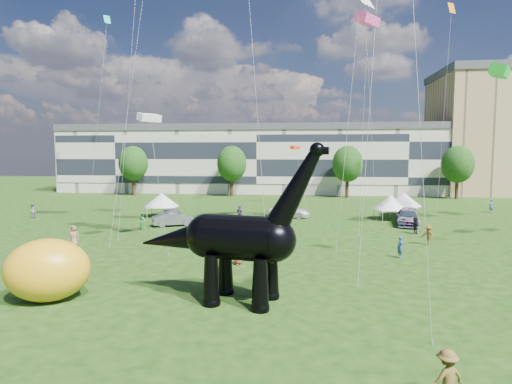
# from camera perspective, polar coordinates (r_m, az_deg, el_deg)

# --- Properties ---
(ground) EXTENTS (220.00, 220.00, 0.00)m
(ground) POSITION_cam_1_polar(r_m,az_deg,el_deg) (22.61, 5.05, -14.70)
(ground) COLOR #16330C
(ground) RESTS_ON ground
(terrace_row) EXTENTS (78.00, 11.00, 12.00)m
(terrace_row) POSITION_cam_1_polar(r_m,az_deg,el_deg) (83.69, 0.48, 4.10)
(terrace_row) COLOR beige
(terrace_row) RESTS_ON ground
(tree_far_left) EXTENTS (5.20, 5.20, 9.44)m
(tree_far_left) POSITION_cam_1_polar(r_m,az_deg,el_deg) (80.24, -16.06, 4.05)
(tree_far_left) COLOR #382314
(tree_far_left) RESTS_ON ground
(tree_mid_left) EXTENTS (5.20, 5.20, 9.44)m
(tree_mid_left) POSITION_cam_1_polar(r_m,az_deg,el_deg) (75.29, -3.24, 4.18)
(tree_mid_left) COLOR #382314
(tree_mid_left) RESTS_ON ground
(tree_mid_right) EXTENTS (5.20, 5.20, 9.44)m
(tree_mid_right) POSITION_cam_1_polar(r_m,az_deg,el_deg) (74.65, 12.12, 4.06)
(tree_mid_right) COLOR #382314
(tree_mid_right) RESTS_ON ground
(tree_far_right) EXTENTS (5.20, 5.20, 9.44)m
(tree_far_right) POSITION_cam_1_polar(r_m,az_deg,el_deg) (78.56, 25.32, 3.73)
(tree_far_right) COLOR #382314
(tree_far_right) RESTS_ON ground
(dinosaur_sculpture) EXTENTS (10.47, 3.81, 8.53)m
(dinosaur_sculpture) POSITION_cam_1_polar(r_m,az_deg,el_deg) (22.21, -3.06, -6.41)
(dinosaur_sculpture) COLOR black
(dinosaur_sculpture) RESTS_ON ground
(car_silver) EXTENTS (3.89, 4.55, 1.48)m
(car_silver) POSITION_cam_1_polar(r_m,az_deg,el_deg) (49.45, -11.06, -2.94)
(car_silver) COLOR #B8B8BD
(car_silver) RESTS_ON ground
(car_grey) EXTENTS (4.64, 3.29, 1.45)m
(car_grey) POSITION_cam_1_polar(r_m,az_deg,el_deg) (46.01, -10.92, -3.56)
(car_grey) COLOR slate
(car_grey) RESTS_ON ground
(car_white) EXTENTS (5.34, 3.09, 1.40)m
(car_white) POSITION_cam_1_polar(r_m,az_deg,el_deg) (51.19, 4.40, -2.62)
(car_white) COLOR white
(car_white) RESTS_ON ground
(car_dark) EXTENTS (3.21, 5.94, 1.63)m
(car_dark) POSITION_cam_1_polar(r_m,az_deg,el_deg) (48.34, 19.57, -3.24)
(car_dark) COLOR #595960
(car_dark) RESTS_ON ground
(gazebo_near) EXTENTS (4.64, 4.64, 2.81)m
(gazebo_near) POSITION_cam_1_polar(r_m,az_deg,el_deg) (51.72, 17.55, -1.35)
(gazebo_near) COLOR white
(gazebo_near) RESTS_ON ground
(gazebo_far) EXTENTS (4.94, 4.94, 2.87)m
(gazebo_far) POSITION_cam_1_polar(r_m,az_deg,el_deg) (55.18, 19.10, -0.95)
(gazebo_far) COLOR silver
(gazebo_far) RESTS_ON ground
(gazebo_left) EXTENTS (4.77, 4.77, 2.86)m
(gazebo_left) POSITION_cam_1_polar(r_m,az_deg,el_deg) (52.87, -12.46, -1.05)
(gazebo_left) COLOR silver
(gazebo_left) RESTS_ON ground
(inflatable_yellow) EXTENTS (5.03, 4.38, 3.28)m
(inflatable_yellow) POSITION_cam_1_polar(r_m,az_deg,el_deg) (25.02, -26.04, -9.32)
(inflatable_yellow) COLOR gold
(inflatable_yellow) RESTS_ON ground
(visitors) EXTENTS (56.48, 45.53, 1.80)m
(visitors) POSITION_cam_1_polar(r_m,az_deg,el_deg) (37.11, 0.89, -5.37)
(visitors) COLOR #376389
(visitors) RESTS_ON ground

